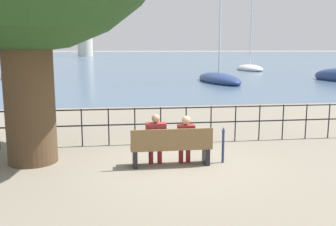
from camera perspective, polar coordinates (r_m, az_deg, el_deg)
name	(u,v)px	position (r m, az deg, el deg)	size (l,w,h in m)	color
ground_plane	(171,165)	(8.81, 0.44, -7.92)	(1000.00, 1000.00, 0.00)	gray
harbor_water	(119,55)	(167.33, -7.46, 8.78)	(600.00, 300.00, 0.01)	#47607A
park_bench	(171,148)	(8.63, 0.51, -5.29)	(1.87, 0.45, 0.90)	brown
seated_person_left	(156,137)	(8.60, -1.87, -3.75)	(0.46, 0.35, 1.21)	maroon
seated_person_right	(186,138)	(8.71, 2.72, -3.76)	(0.38, 0.35, 1.16)	maroon
promenade_railing	(161,120)	(10.59, -1.12, -1.01)	(14.67, 0.04, 1.05)	black
closed_umbrella	(223,143)	(8.95, 8.40, -4.52)	(0.09, 0.09, 0.86)	navy
sailboat_0	(250,68)	(48.08, 12.34, 6.66)	(2.62, 6.13, 8.75)	silver
sailboat_2	(12,76)	(36.03, -22.69, 5.24)	(3.80, 6.05, 9.53)	maroon
sailboat_3	(219,79)	(30.52, 7.74, 5.20)	(2.95, 7.48, 12.26)	navy
harbor_lighthouse	(85,32)	(137.13, -12.58, 11.94)	(5.21, 5.21, 18.03)	beige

